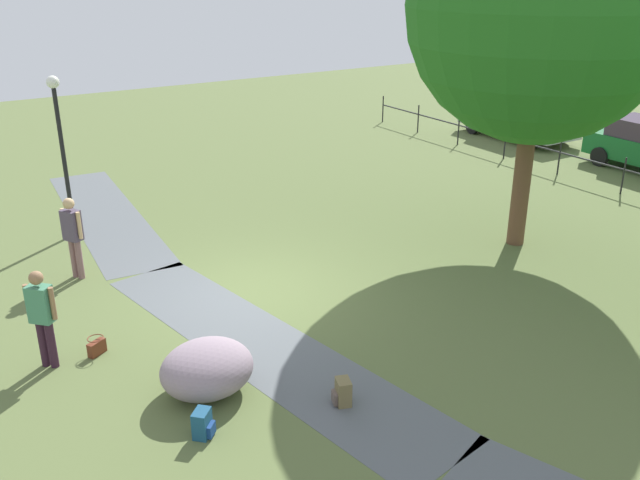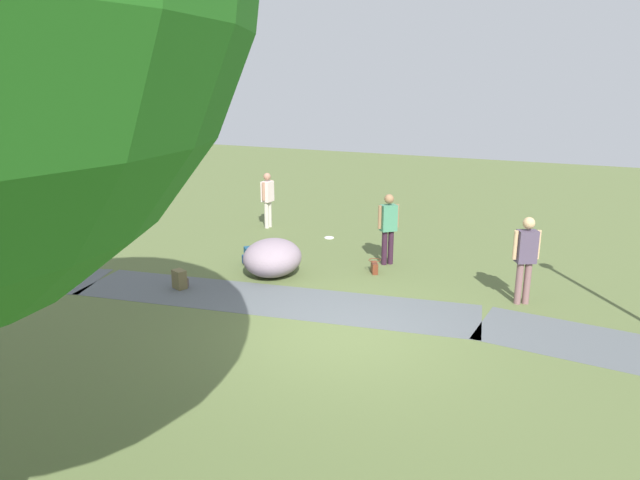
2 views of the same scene
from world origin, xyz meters
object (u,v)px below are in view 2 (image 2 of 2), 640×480
lawn_boulder (272,258)px  man_near_boulder (268,196)px  backpack_by_boulder (249,256)px  passerby_on_path (526,254)px  spare_backpack_on_lawn (180,280)px  woman_with_handbag (388,224)px  handbag_on_grass (374,267)px  frisbee_on_grass (329,238)px

lawn_boulder → man_near_boulder: (2.27, -3.69, 0.52)m
lawn_boulder → backpack_by_boulder: (0.92, -0.48, -0.22)m
lawn_boulder → passerby_on_path: (-5.19, -0.60, 0.59)m
passerby_on_path → spare_backpack_on_lawn: 6.90m
woman_with_handbag → handbag_on_grass: 1.11m
spare_backpack_on_lawn → frisbee_on_grass: (-1.17, -4.92, -0.18)m
frisbee_on_grass → woman_with_handbag: bearing=145.2°
woman_with_handbag → passerby_on_path: (-3.16, 1.25, 0.03)m
lawn_boulder → woman_with_handbag: 2.80m
backpack_by_boulder → passerby_on_path: bearing=-178.8°
man_near_boulder → handbag_on_grass: bearing=148.8°
backpack_by_boulder → woman_with_handbag: bearing=-155.0°
lawn_boulder → backpack_by_boulder: 1.06m
woman_with_handbag → man_near_boulder: size_ratio=1.04×
man_near_boulder → backpack_by_boulder: man_near_boulder is taller
passerby_on_path → frisbee_on_grass: bearing=-27.4°
passerby_on_path → spare_backpack_on_lawn: size_ratio=4.29×
lawn_boulder → spare_backpack_on_lawn: lawn_boulder is taller
lawn_boulder → spare_backpack_on_lawn: (1.32, 1.55, -0.22)m
man_near_boulder → handbag_on_grass: 5.03m
man_near_boulder → frisbee_on_grass: 2.32m
man_near_boulder → passerby_on_path: 8.07m
woman_with_handbag → frisbee_on_grass: (2.19, -1.52, -0.96)m
man_near_boulder → spare_backpack_on_lawn: man_near_boulder is taller
woman_with_handbag → frisbee_on_grass: woman_with_handbag is taller
man_near_boulder → passerby_on_path: size_ratio=0.94×
woman_with_handbag → lawn_boulder: bearing=42.4°
woman_with_handbag → passerby_on_path: bearing=158.4°
spare_backpack_on_lawn → frisbee_on_grass: 5.06m
handbag_on_grass → backpack_by_boulder: backpack_by_boulder is taller
woman_with_handbag → handbag_on_grass: (0.05, 0.73, -0.83)m
lawn_boulder → backpack_by_boulder: bearing=-27.5°
spare_backpack_on_lawn → frisbee_on_grass: size_ratio=1.53×
passerby_on_path → backpack_by_boulder: (6.10, 0.12, -0.81)m
handbag_on_grass → backpack_by_boulder: (2.90, 0.64, 0.05)m
man_near_boulder → backpack_by_boulder: bearing=112.8°
passerby_on_path → spare_backpack_on_lawn: passerby_on_path is taller
handbag_on_grass → spare_backpack_on_lawn: size_ratio=0.92×
passerby_on_path → handbag_on_grass: passerby_on_path is taller
woman_with_handbag → man_near_boulder: 4.68m
man_near_boulder → backpack_by_boulder: size_ratio=4.03×
woman_with_handbag → frisbee_on_grass: bearing=-34.8°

